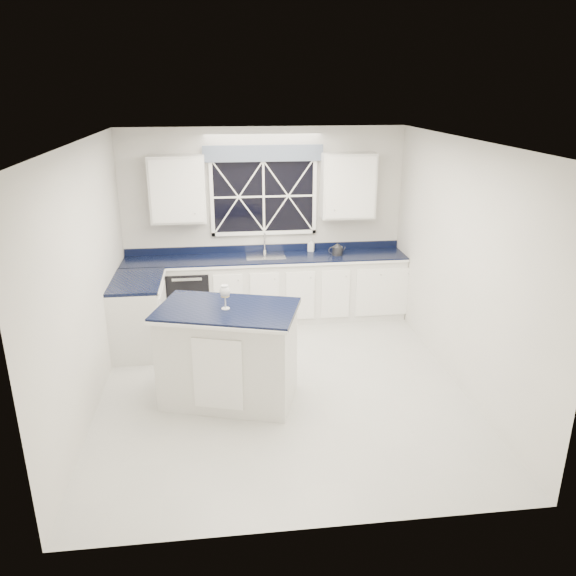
{
  "coord_description": "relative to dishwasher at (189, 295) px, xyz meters",
  "views": [
    {
      "loc": [
        -0.6,
        -5.64,
        3.21
      ],
      "look_at": [
        0.13,
        0.4,
        1.02
      ],
      "focal_mm": 35.0,
      "sensor_mm": 36.0,
      "label": 1
    }
  ],
  "objects": [
    {
      "name": "wine_glass",
      "position": [
        0.5,
        -2.21,
        0.83
      ],
      "size": [
        0.11,
        0.11,
        0.26
      ],
      "color": "silver",
      "rests_on": "island"
    },
    {
      "name": "back_wall",
      "position": [
        1.1,
        0.3,
        0.94
      ],
      "size": [
        4.0,
        0.1,
        2.7
      ],
      "primitive_type": "cube",
      "color": "silver",
      "rests_on": "ground"
    },
    {
      "name": "base_cabinets",
      "position": [
        0.77,
        -0.17,
        0.04
      ],
      "size": [
        3.99,
        1.6,
        0.9
      ],
      "color": "silver",
      "rests_on": "ground"
    },
    {
      "name": "countertop",
      "position": [
        1.1,
        0.0,
        0.51
      ],
      "size": [
        3.98,
        0.64,
        0.04
      ],
      "primitive_type": "cube",
      "color": "black",
      "rests_on": "base_cabinets"
    },
    {
      "name": "island",
      "position": [
        0.51,
        -2.19,
        0.12
      ],
      "size": [
        1.61,
        1.23,
        1.06
      ],
      "rotation": [
        0.0,
        0.0,
        -0.29
      ],
      "color": "silver",
      "rests_on": "ground"
    },
    {
      "name": "rug",
      "position": [
        0.67,
        -1.14,
        -0.4
      ],
      "size": [
        1.25,
        0.9,
        0.02
      ],
      "rotation": [
        0.0,
        0.0,
        -0.18
      ],
      "color": "#A6A5A1",
      "rests_on": "ground"
    },
    {
      "name": "kettle",
      "position": [
        2.12,
        -0.03,
        0.61
      ],
      "size": [
        0.25,
        0.16,
        0.17
      ],
      "rotation": [
        0.0,
        0.0,
        -0.08
      ],
      "color": "#2B2B2D",
      "rests_on": "countertop"
    },
    {
      "name": "soap_bottle",
      "position": [
        1.78,
        0.22,
        0.63
      ],
      "size": [
        0.11,
        0.11,
        0.19
      ],
      "primitive_type": "imported",
      "rotation": [
        0.0,
        0.0,
        -0.34
      ],
      "color": "silver",
      "rests_on": "countertop"
    },
    {
      "name": "faucet",
      "position": [
        1.1,
        0.19,
        0.69
      ],
      "size": [
        0.05,
        0.2,
        0.3
      ],
      "color": "silver",
      "rests_on": "countertop"
    },
    {
      "name": "window",
      "position": [
        1.1,
        0.25,
        1.42
      ],
      "size": [
        1.65,
        0.09,
        1.26
      ],
      "color": "black",
      "rests_on": "ground"
    },
    {
      "name": "ground",
      "position": [
        1.1,
        -1.95,
        -0.41
      ],
      "size": [
        4.5,
        4.5,
        0.0
      ],
      "primitive_type": "plane",
      "color": "#ADAEA9",
      "rests_on": "ground"
    },
    {
      "name": "dishwasher",
      "position": [
        0.0,
        0.0,
        0.0
      ],
      "size": [
        0.6,
        0.58,
        0.82
      ],
      "primitive_type": "cube",
      "color": "black",
      "rests_on": "ground"
    },
    {
      "name": "upper_cabinets",
      "position": [
        1.1,
        0.13,
        1.49
      ],
      "size": [
        3.1,
        0.34,
        0.9
      ],
      "color": "silver",
      "rests_on": "ground"
    }
  ]
}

